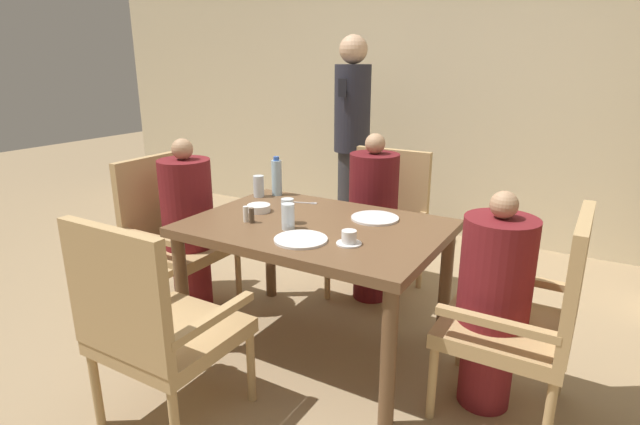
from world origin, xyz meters
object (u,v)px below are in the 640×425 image
plate_main_right (301,239)px  bowl_small (259,208)px  diner_in_left_chair (188,225)px  glass_tall_far (288,211)px  glass_tall_near (288,217)px  diner_in_right_chair (493,300)px  chair_right_side (529,313)px  glass_tall_mid (259,186)px  chair_left_side (172,230)px  chair_far_side (382,220)px  chair_near_corner (153,323)px  plate_main_left (375,218)px  water_bottle (277,177)px  teacup_with_saucer (349,239)px  diner_in_far_chair (373,217)px  standing_host (352,137)px

plate_main_right → bowl_small: 0.54m
diner_in_left_chair → glass_tall_far: 0.84m
glass_tall_near → glass_tall_far: (-0.06, 0.08, 0.00)m
diner_in_left_chair → bowl_small: bearing=2.7°
diner_in_right_chair → bowl_small: (-1.33, 0.03, 0.23)m
chair_right_side → glass_tall_mid: (-1.68, 0.29, 0.30)m
chair_left_side → chair_far_side: 1.41m
chair_near_corner → chair_right_side: bearing=33.3°
plate_main_left → water_bottle: size_ratio=1.04×
diner_in_right_chair → glass_tall_near: diner_in_right_chair is taller
plate_main_left → diner_in_left_chair: bearing=-168.8°
chair_left_side → water_bottle: 0.77m
chair_right_side → plate_main_left: 0.91m
chair_left_side → chair_far_side: same height
diner_in_left_chair → chair_near_corner: size_ratio=1.14×
plate_main_right → glass_tall_far: (-0.20, 0.19, 0.06)m
teacup_with_saucer → diner_in_far_chair: bearing=107.7°
plate_main_right → diner_in_left_chair: bearing=165.7°
diner_in_far_chair → chair_left_side: bearing=-145.9°
plate_main_right → glass_tall_near: (-0.15, 0.11, 0.06)m
plate_main_right → diner_in_far_chair: bearing=94.1°
chair_far_side → diner_in_right_chair: diner_in_right_chair is taller
plate_main_right → glass_tall_mid: (-0.66, 0.54, 0.06)m
diner_in_right_chair → bowl_small: size_ratio=7.83×
chair_far_side → diner_in_right_chair: bearing=-43.6°
bowl_small → chair_far_side: bearing=65.5°
plate_main_left → bowl_small: (-0.63, -0.21, 0.01)m
plate_main_left → standing_host: bearing=121.5°
chair_far_side → standing_host: (-0.60, 0.71, 0.44)m
chair_near_corner → plate_main_right: (0.34, 0.63, 0.24)m
diner_in_far_chair → bowl_small: 0.83m
diner_in_left_chair → glass_tall_near: bearing=-9.7°
diner_in_right_chair → standing_host: size_ratio=0.59×
standing_host → glass_tall_near: 1.84m
standing_host → water_bottle: 1.23m
plate_main_right → teacup_with_saucer: bearing=18.3°
bowl_small → water_bottle: size_ratio=0.54×
chair_left_side → diner_in_left_chair: size_ratio=0.87×
chair_far_side → glass_tall_far: chair_far_side is taller
plate_main_left → teacup_with_saucer: size_ratio=2.15×
chair_left_side → chair_right_side: bearing=0.0°
diner_in_left_chair → teacup_with_saucer: size_ratio=9.30×
chair_left_side → diner_in_left_chair: diner_in_left_chair is taller
diner_in_left_chair → chair_right_side: bearing=0.0°
teacup_with_saucer → glass_tall_far: size_ratio=0.89×
water_bottle → plate_main_right: bearing=-47.4°
chair_right_side → glass_tall_near: chair_right_side is taller
bowl_small → glass_tall_mid: 0.33m
chair_right_side → water_bottle: size_ratio=3.95×
chair_right_side → water_bottle: water_bottle is taller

